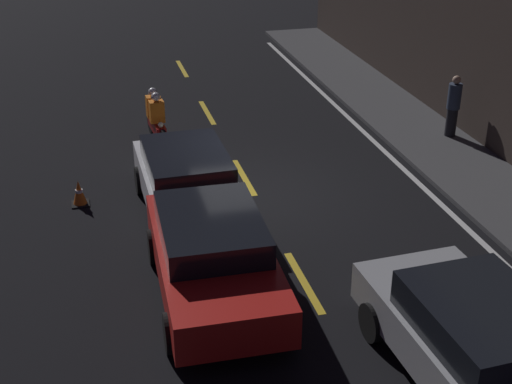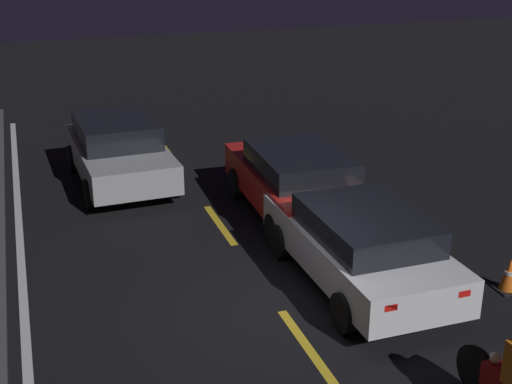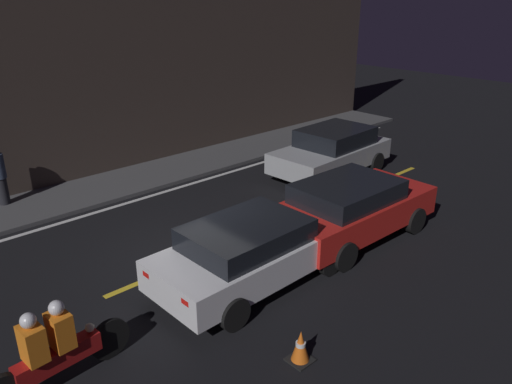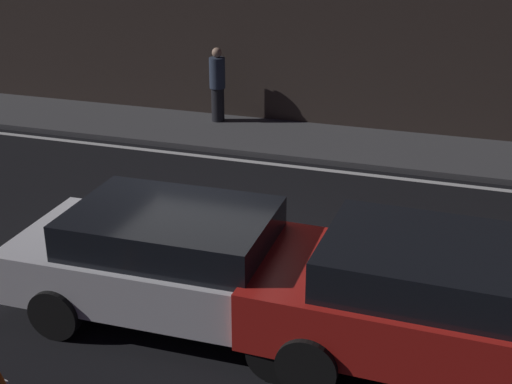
% 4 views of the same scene
% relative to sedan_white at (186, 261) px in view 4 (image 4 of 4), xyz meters
% --- Properties ---
extents(ground_plane, '(56.00, 56.00, 0.00)m').
position_rel_sedan_white_xyz_m(ground_plane, '(-0.45, 1.52, -0.73)').
color(ground_plane, black).
extents(raised_curb, '(28.00, 2.20, 0.11)m').
position_rel_sedan_white_xyz_m(raised_curb, '(-0.45, 6.64, -0.67)').
color(raised_curb, '#424244').
rests_on(raised_curb, ground).
extents(lane_dash_c, '(2.00, 0.14, 0.01)m').
position_rel_sedan_white_xyz_m(lane_dash_c, '(-1.45, 1.52, -0.72)').
color(lane_dash_c, gold).
rests_on(lane_dash_c, ground).
extents(lane_dash_d, '(2.00, 0.14, 0.01)m').
position_rel_sedan_white_xyz_m(lane_dash_d, '(3.05, 1.52, -0.72)').
color(lane_dash_d, gold).
rests_on(lane_dash_d, ground).
extents(lane_solid_kerb, '(25.20, 0.14, 0.01)m').
position_rel_sedan_white_xyz_m(lane_solid_kerb, '(-0.45, 5.29, -0.72)').
color(lane_solid_kerb, silver).
rests_on(lane_solid_kerb, ground).
extents(sedan_white, '(4.20, 1.97, 1.35)m').
position_rel_sedan_white_xyz_m(sedan_white, '(0.00, 0.00, 0.00)').
color(sedan_white, silver).
rests_on(sedan_white, ground).
extents(taxi_red, '(4.27, 2.07, 1.42)m').
position_rel_sedan_white_xyz_m(taxi_red, '(3.00, -0.09, 0.04)').
color(taxi_red, red).
rests_on(taxi_red, ground).
extents(pedestrian, '(0.34, 0.34, 1.60)m').
position_rel_sedan_white_xyz_m(pedestrian, '(-2.38, 7.25, 0.19)').
color(pedestrian, black).
rests_on(pedestrian, raised_curb).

